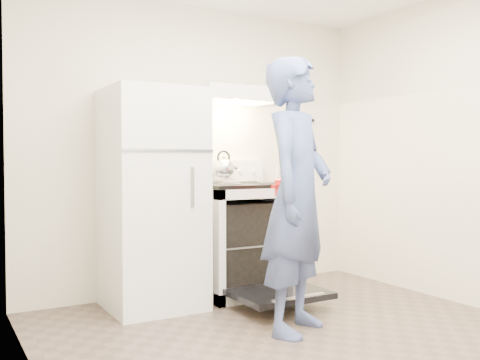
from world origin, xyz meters
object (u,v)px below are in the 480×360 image
tea_kettle (224,167)px  person (297,195)px  stove_body (241,240)px  refrigerator (152,199)px  dutch_oven (291,189)px

tea_kettle → person: size_ratio=0.15×
stove_body → tea_kettle: 0.65m
refrigerator → stove_body: bearing=1.8°
stove_body → dutch_oven: bearing=-86.1°
tea_kettle → dutch_oven: size_ratio=0.88×
stove_body → tea_kettle: tea_kettle is taller
tea_kettle → person: person is taller
refrigerator → tea_kettle: size_ratio=6.00×
stove_body → person: bearing=-99.6°
tea_kettle → person: 1.21m
tea_kettle → dutch_oven: 0.83m
refrigerator → dutch_oven: refrigerator is taller
refrigerator → person: bearing=-58.9°
stove_body → dutch_oven: 0.83m
refrigerator → tea_kettle: (0.71, 0.15, 0.24)m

